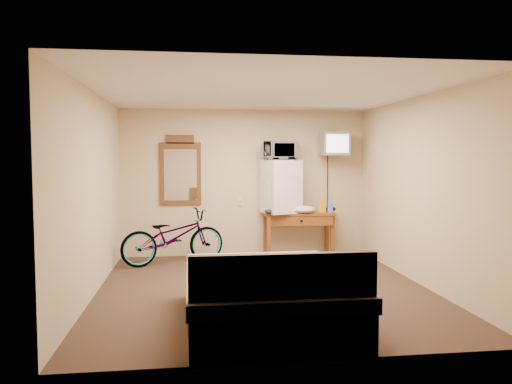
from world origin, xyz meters
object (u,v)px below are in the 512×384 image
microwave (281,150)px  blue_cup (330,208)px  crt_television (334,144)px  mini_fridge (281,186)px  bicycle (173,237)px  bed (268,296)px  desk (299,221)px  wall_mirror (180,171)px

microwave → blue_cup: bearing=7.8°
crt_television → mini_fridge: bearing=179.2°
bicycle → bed: bed is taller
desk → bicycle: (-2.10, -0.35, -0.18)m
blue_cup → bed: 3.75m
crt_television → wall_mirror: crt_television is taller
blue_cup → bicycle: size_ratio=0.10×
desk → blue_cup: 0.58m
crt_television → bed: (-1.67, -3.39, -1.62)m
wall_mirror → crt_television: bearing=-5.5°
mini_fridge → blue_cup: 0.92m
desk → microwave: (-0.31, 0.03, 1.19)m
desk → mini_fridge: bearing=174.4°
desk → bicycle: 2.14m
bed → wall_mirror: bearing=104.4°
microwave → blue_cup: microwave is taller
wall_mirror → bicycle: wall_mirror is taller
wall_mirror → desk: bearing=-7.7°
desk → microwave: microwave is taller
mini_fridge → blue_cup: mini_fridge is taller
blue_cup → mini_fridge: bearing=176.1°
mini_fridge → wall_mirror: bearing=171.9°
wall_mirror → bicycle: 1.20m
desk → microwave: bearing=174.4°
desk → wall_mirror: 2.18m
bicycle → crt_television: bearing=-101.3°
wall_mirror → bed: (0.93, -3.64, -1.16)m
mini_fridge → blue_cup: size_ratio=5.61×
mini_fridge → bicycle: size_ratio=0.54×
crt_television → bed: bearing=-116.2°
microwave → desk: bearing=6.0°
blue_cup → bicycle: bearing=-173.0°
desk → bed: 3.55m
mini_fridge → bed: (-0.75, -3.40, -0.91)m
desk → wall_mirror: wall_mirror is taller
mini_fridge → crt_television: crt_television is taller
wall_mirror → bicycle: (-0.11, -0.62, -1.02)m
mini_fridge → desk: bearing=-5.6°
microwave → crt_television: bearing=10.9°
microwave → crt_television: (0.92, -0.01, 0.11)m
bicycle → wall_mirror: bearing=-29.1°
blue_cup → bicycle: blue_cup is taller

